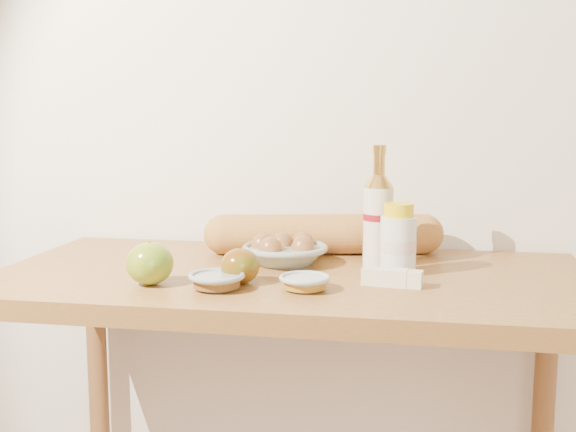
% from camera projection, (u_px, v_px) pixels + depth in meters
% --- Properties ---
extents(back_wall, '(3.50, 0.02, 2.60)m').
position_uv_depth(back_wall, '(315.00, 79.00, 1.73)').
color(back_wall, silver).
rests_on(back_wall, ground).
extents(table, '(1.20, 0.60, 0.90)m').
position_uv_depth(table, '(291.00, 331.00, 1.48)').
color(table, olive).
rests_on(table, ground).
extents(bourbon_bottle, '(0.07, 0.07, 0.26)m').
position_uv_depth(bourbon_bottle, '(378.00, 218.00, 1.51)').
color(bourbon_bottle, beige).
rests_on(bourbon_bottle, table).
extents(cream_bottle, '(0.07, 0.07, 0.14)m').
position_uv_depth(cream_bottle, '(398.00, 241.00, 1.44)').
color(cream_bottle, silver).
rests_on(cream_bottle, table).
extents(egg_bowl, '(0.24, 0.24, 0.06)m').
position_uv_depth(egg_bowl, '(285.00, 252.00, 1.54)').
color(egg_bowl, gray).
rests_on(egg_bowl, table).
extents(baguette, '(0.55, 0.19, 0.09)m').
position_uv_depth(baguette, '(324.00, 234.00, 1.64)').
color(baguette, '#C8893D').
rests_on(baguette, table).
extents(apple_yellowgreen, '(0.11, 0.11, 0.08)m').
position_uv_depth(apple_yellowgreen, '(150.00, 263.00, 1.36)').
color(apple_yellowgreen, olive).
rests_on(apple_yellowgreen, table).
extents(apple_redgreen_front, '(0.08, 0.08, 0.07)m').
position_uv_depth(apple_redgreen_front, '(240.00, 266.00, 1.37)').
color(apple_redgreen_front, maroon).
rests_on(apple_redgreen_front, table).
extents(sugar_bowl, '(0.14, 0.14, 0.03)m').
position_uv_depth(sugar_bowl, '(217.00, 281.00, 1.33)').
color(sugar_bowl, gray).
rests_on(sugar_bowl, table).
extents(syrup_bowl, '(0.10, 0.10, 0.03)m').
position_uv_depth(syrup_bowl, '(305.00, 282.00, 1.32)').
color(syrup_bowl, '#99A7A3').
rests_on(syrup_bowl, table).
extents(butter_stick, '(0.12, 0.05, 0.03)m').
position_uv_depth(butter_stick, '(392.00, 278.00, 1.35)').
color(butter_stick, beige).
rests_on(butter_stick, table).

